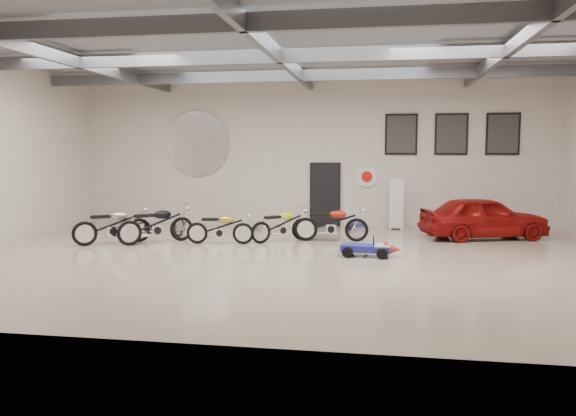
% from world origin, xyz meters
% --- Properties ---
extents(floor, '(16.00, 12.00, 0.01)m').
position_xyz_m(floor, '(0.00, 0.00, 0.00)').
color(floor, '#B9A68E').
rests_on(floor, ground).
extents(ceiling, '(16.00, 12.00, 0.01)m').
position_xyz_m(ceiling, '(0.00, 0.00, 5.00)').
color(ceiling, gray).
rests_on(ceiling, back_wall).
extents(back_wall, '(16.00, 0.02, 5.00)m').
position_xyz_m(back_wall, '(0.00, 6.00, 2.50)').
color(back_wall, beige).
rests_on(back_wall, floor).
extents(ceiling_beams, '(15.80, 11.80, 0.32)m').
position_xyz_m(ceiling_beams, '(0.00, 0.00, 4.75)').
color(ceiling_beams, '#54565B').
rests_on(ceiling_beams, ceiling).
extents(door, '(0.92, 0.08, 2.10)m').
position_xyz_m(door, '(0.50, 5.95, 1.05)').
color(door, black).
rests_on(door, back_wall).
extents(logo_plaque, '(2.30, 0.06, 1.16)m').
position_xyz_m(logo_plaque, '(-4.00, 5.95, 2.80)').
color(logo_plaque, silver).
rests_on(logo_plaque, back_wall).
extents(poster_left, '(1.05, 0.08, 1.35)m').
position_xyz_m(poster_left, '(3.00, 5.96, 3.10)').
color(poster_left, black).
rests_on(poster_left, back_wall).
extents(poster_mid, '(1.05, 0.08, 1.35)m').
position_xyz_m(poster_mid, '(4.60, 5.96, 3.10)').
color(poster_mid, black).
rests_on(poster_mid, back_wall).
extents(poster_right, '(1.05, 0.08, 1.35)m').
position_xyz_m(poster_right, '(6.20, 5.96, 3.10)').
color(poster_right, black).
rests_on(poster_right, back_wall).
extents(oil_sign, '(0.72, 0.10, 0.72)m').
position_xyz_m(oil_sign, '(1.90, 5.95, 1.70)').
color(oil_sign, white).
rests_on(oil_sign, back_wall).
extents(banner_stand, '(0.49, 0.26, 1.73)m').
position_xyz_m(banner_stand, '(2.88, 5.50, 0.86)').
color(banner_stand, white).
rests_on(banner_stand, floor).
extents(motorcycle_silver, '(2.06, 1.77, 1.08)m').
position_xyz_m(motorcycle_silver, '(-4.94, 1.33, 0.54)').
color(motorcycle_silver, silver).
rests_on(motorcycle_silver, floor).
extents(motorcycle_black, '(2.03, 1.92, 1.11)m').
position_xyz_m(motorcycle_black, '(-3.80, 1.64, 0.55)').
color(motorcycle_black, silver).
rests_on(motorcycle_black, floor).
extents(motorcycle_gold, '(1.88, 0.74, 0.95)m').
position_xyz_m(motorcycle_gold, '(-2.01, 1.81, 0.48)').
color(motorcycle_gold, silver).
rests_on(motorcycle_gold, floor).
extents(motorcycle_yellow, '(1.83, 1.72, 1.00)m').
position_xyz_m(motorcycle_yellow, '(-0.40, 2.49, 0.50)').
color(motorcycle_yellow, silver).
rests_on(motorcycle_yellow, floor).
extents(motorcycle_red, '(2.10, 0.78, 1.07)m').
position_xyz_m(motorcycle_red, '(0.99, 2.78, 0.54)').
color(motorcycle_red, silver).
rests_on(motorcycle_red, floor).
extents(go_kart, '(1.52, 0.77, 0.53)m').
position_xyz_m(go_kart, '(2.15, 0.63, 0.27)').
color(go_kart, navy).
rests_on(go_kart, floor).
extents(vintage_car, '(2.46, 3.93, 1.25)m').
position_xyz_m(vintage_car, '(5.36, 4.00, 0.62)').
color(vintage_car, maroon).
rests_on(vintage_car, floor).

